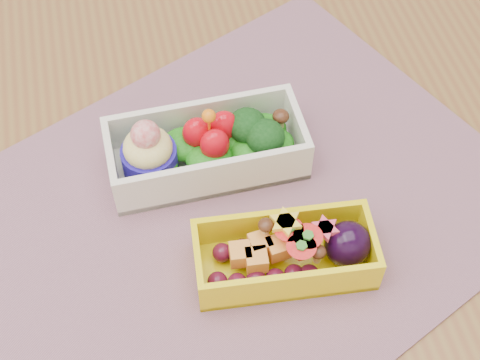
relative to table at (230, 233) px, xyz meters
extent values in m
cube|color=brown|center=(0.00, 0.00, 0.08)|extent=(1.20, 0.80, 0.04)
cube|color=gray|center=(0.00, -0.04, 0.10)|extent=(0.60, 0.54, 0.00)
cube|color=silver|center=(-0.02, 0.02, 0.13)|extent=(0.18, 0.08, 0.05)
ellipsoid|color=green|center=(-0.02, 0.02, 0.12)|extent=(0.17, 0.07, 0.02)
cylinder|color=#2215A3|center=(-0.07, 0.01, 0.12)|extent=(0.05, 0.05, 0.03)
sphere|color=red|center=(-0.07, 0.01, 0.16)|extent=(0.03, 0.03, 0.03)
ellipsoid|color=red|center=(-0.02, 0.03, 0.14)|extent=(0.03, 0.02, 0.03)
ellipsoid|color=red|center=(-0.01, 0.01, 0.14)|extent=(0.03, 0.02, 0.03)
ellipsoid|color=red|center=(0.00, 0.03, 0.14)|extent=(0.03, 0.02, 0.03)
sphere|color=orange|center=(-0.01, 0.02, 0.17)|extent=(0.01, 0.01, 0.01)
ellipsoid|color=black|center=(0.02, 0.02, 0.14)|extent=(0.04, 0.04, 0.03)
ellipsoid|color=black|center=(0.04, 0.01, 0.14)|extent=(0.04, 0.04, 0.03)
ellipsoid|color=#3F2111|center=(0.05, 0.02, 0.14)|extent=(0.02, 0.02, 0.01)
cube|color=yellow|center=(0.02, -0.10, 0.12)|extent=(0.15, 0.08, 0.04)
ellipsoid|color=#4F0E26|center=(-0.01, -0.11, 0.12)|extent=(0.08, 0.05, 0.02)
cube|color=orange|center=(0.00, -0.10, 0.13)|extent=(0.04, 0.03, 0.02)
cone|color=red|center=(0.03, -0.10, 0.13)|extent=(0.03, 0.03, 0.02)
cone|color=red|center=(0.04, -0.11, 0.13)|extent=(0.03, 0.03, 0.02)
cone|color=red|center=(0.03, -0.11, 0.13)|extent=(0.03, 0.03, 0.02)
cylinder|color=yellow|center=(0.03, -0.09, 0.15)|extent=(0.03, 0.03, 0.01)
cylinder|color=#E53F5B|center=(0.06, -0.10, 0.14)|extent=(0.02, 0.02, 0.01)
ellipsoid|color=#3F2111|center=(0.01, -0.09, 0.13)|extent=(0.01, 0.01, 0.01)
ellipsoid|color=#3F2111|center=(0.05, -0.12, 0.13)|extent=(0.01, 0.01, 0.01)
ellipsoid|color=black|center=(0.08, -0.11, 0.13)|extent=(0.04, 0.04, 0.04)
camera|label=1|loc=(-0.08, -0.38, 0.62)|focal=52.52mm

